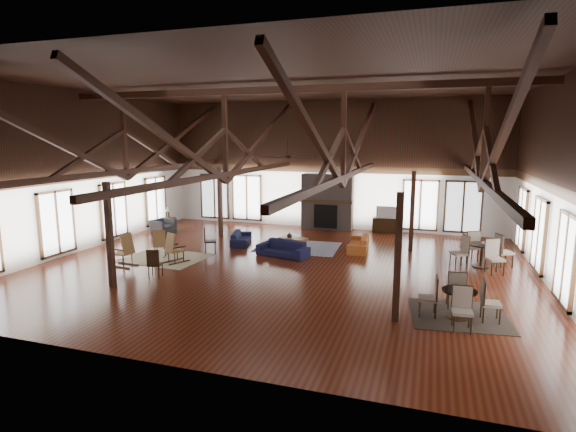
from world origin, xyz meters
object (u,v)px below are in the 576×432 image
(armchair, at_px, (163,226))
(cafe_table_near, at_px, (459,299))
(tv_console, at_px, (387,225))
(cafe_table_far, at_px, (482,251))
(coffee_table, at_px, (293,239))
(sofa_navy_left, at_px, (241,238))
(sofa_orange, at_px, (358,243))
(sofa_navy_front, at_px, (283,249))

(armchair, bearing_deg, cafe_table_near, -107.33)
(cafe_table_near, distance_m, tv_console, 9.99)
(tv_console, bearing_deg, cafe_table_far, -53.49)
(coffee_table, bearing_deg, tv_console, 67.21)
(sofa_navy_left, height_order, coffee_table, sofa_navy_left)
(sofa_orange, height_order, armchair, armchair)
(sofa_navy_front, height_order, cafe_table_far, cafe_table_far)
(sofa_navy_front, bearing_deg, armchair, 176.15)
(armchair, bearing_deg, sofa_navy_front, -98.34)
(coffee_table, xyz_separation_m, tv_console, (3.21, 4.19, -0.03))
(cafe_table_far, distance_m, tv_console, 5.96)
(sofa_orange, bearing_deg, armchair, -96.90)
(sofa_orange, bearing_deg, sofa_navy_front, -59.26)
(sofa_orange, xyz_separation_m, cafe_table_near, (3.34, -5.93, 0.22))
(sofa_navy_front, height_order, sofa_orange, sofa_navy_front)
(armchair, distance_m, cafe_table_near, 13.77)
(cafe_table_near, xyz_separation_m, cafe_table_far, (0.94, 4.86, 0.06))
(sofa_navy_front, distance_m, cafe_table_far, 6.80)
(cafe_table_near, bearing_deg, sofa_orange, 119.37)
(armchair, distance_m, tv_console, 10.22)
(sofa_navy_front, height_order, coffee_table, sofa_navy_front)
(sofa_navy_front, xyz_separation_m, tv_console, (3.21, 5.48, 0.05))
(sofa_navy_front, xyz_separation_m, armchair, (-6.44, 2.11, 0.04))
(cafe_table_far, bearing_deg, armchair, 173.89)
(sofa_navy_left, distance_m, armchair, 4.27)
(sofa_navy_left, distance_m, cafe_table_far, 9.02)
(cafe_table_near, height_order, tv_console, cafe_table_near)
(sofa_navy_front, distance_m, armchair, 6.77)
(coffee_table, distance_m, cafe_table_far, 6.78)
(cafe_table_far, xyz_separation_m, tv_console, (-3.54, 4.79, -0.22))
(armchair, bearing_deg, cafe_table_far, -86.31)
(sofa_navy_front, distance_m, coffee_table, 1.29)
(coffee_table, relative_size, tv_console, 0.90)
(sofa_navy_left, bearing_deg, tv_console, -68.25)
(sofa_orange, relative_size, cafe_table_near, 0.98)
(sofa_orange, distance_m, cafe_table_near, 6.81)
(sofa_navy_front, bearing_deg, sofa_orange, 49.69)
(armchair, height_order, tv_console, tv_console)
(coffee_table, height_order, tv_console, tv_console)
(sofa_orange, bearing_deg, cafe_table_far, 71.38)
(armchair, height_order, cafe_table_far, cafe_table_far)
(sofa_navy_front, relative_size, cafe_table_near, 1.02)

